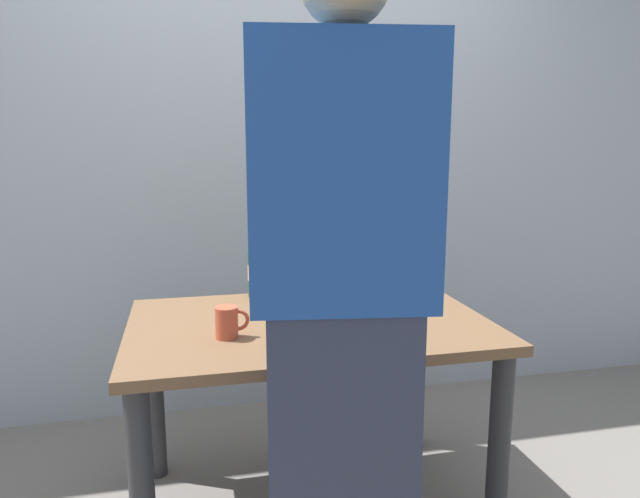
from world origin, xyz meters
name	(u,v)px	position (x,y,z in m)	size (l,w,h in m)	color
desk	(309,353)	(0.00, 0.00, 0.60)	(1.23, 0.81, 0.72)	brown
laptop	(369,295)	(0.24, 0.09, 0.77)	(0.32, 0.29, 0.22)	#383D4C
beer_bottle_amber	(280,270)	(-0.06, 0.24, 0.85)	(0.07, 0.07, 0.34)	#472B14
beer_bottle_green	(257,269)	(-0.14, 0.35, 0.83)	(0.08, 0.08, 0.30)	#1E5123
person_figure	(342,306)	(-0.03, -0.55, 0.93)	(0.47, 0.33, 1.82)	#2D3347
coffee_mug	(228,322)	(-0.29, -0.12, 0.77)	(0.11, 0.07, 0.10)	#BF4C33
back_wall	(268,146)	(0.00, 0.95, 1.30)	(6.00, 0.10, 2.60)	#99A3AD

